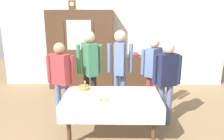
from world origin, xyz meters
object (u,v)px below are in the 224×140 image
object	(u,v)px
mantel_clock	(72,5)
person_behind_table_right	(90,65)
dining_table	(112,102)
spoon_far_left	(120,95)
tea_cup_mid_left	(136,90)
pastry_plate	(104,101)
wall_cabinet	(81,50)
person_behind_table_left	(167,76)
tea_cup_near_right	(87,94)
tea_cup_far_left	(105,94)
tea_cup_near_left	(121,99)
tea_cup_mid_right	(138,97)
book_stack	(136,54)
person_by_cabinet	(61,75)
person_beside_shelf	(153,68)
bookshelf_low	(135,71)
person_near_right_end	(120,64)
bread_basket	(84,87)
spoon_near_left	(143,94)

from	to	relation	value
mantel_clock	person_behind_table_right	bearing A→B (deg)	-70.21
dining_table	spoon_far_left	xyz separation A→B (m)	(0.14, 0.08, 0.10)
tea_cup_mid_left	pastry_plate	distance (m)	0.72
wall_cabinet	person_behind_table_left	size ratio (longest dim) A/B	1.35
wall_cabinet	tea_cup_near_right	distance (m)	2.62
spoon_far_left	person_behind_table_left	size ratio (longest dim) A/B	0.07
tea_cup_far_left	pastry_plate	distance (m)	0.24
pastry_plate	person_behind_table_right	world-z (taller)	person_behind_table_right
tea_cup_far_left	person_behind_table_left	distance (m)	1.21
tea_cup_near_left	person_behind_table_left	world-z (taller)	person_behind_table_left
tea_cup_mid_right	mantel_clock	bearing A→B (deg)	119.79
book_stack	tea_cup_mid_left	xyz separation A→B (m)	(-0.20, -2.38, -0.20)
tea_cup_near_right	spoon_far_left	size ratio (longest dim) A/B	1.09
tea_cup_mid_left	person_by_cabinet	xyz separation A→B (m)	(-1.40, 0.26, 0.19)
wall_cabinet	person_beside_shelf	bearing A→B (deg)	-41.44
tea_cup_mid_right	tea_cup_near_right	size ratio (longest dim) A/B	1.00
tea_cup_mid_right	book_stack	bearing A→B (deg)	85.92
wall_cabinet	pastry_plate	size ratio (longest dim) A/B	7.70
book_stack	person_by_cabinet	xyz separation A→B (m)	(-1.61, -2.11, -0.01)
bookshelf_low	tea_cup_mid_right	bearing A→B (deg)	-94.08
mantel_clock	tea_cup_mid_right	distance (m)	3.43
book_stack	person_near_right_end	bearing A→B (deg)	-105.63
spoon_far_left	tea_cup_mid_right	bearing A→B (deg)	-28.26
pastry_plate	bookshelf_low	bearing A→B (deg)	75.24
bread_basket	spoon_near_left	world-z (taller)	bread_basket
tea_cup_mid_left	person_by_cabinet	size ratio (longest dim) A/B	0.08
tea_cup_near_right	tea_cup_mid_left	bearing A→B (deg)	14.95
tea_cup_near_left	person_behind_table_right	distance (m)	1.21
dining_table	bookshelf_low	size ratio (longest dim) A/B	1.67
tea_cup_near_left	tea_cup_mid_right	bearing A→B (deg)	18.08
spoon_near_left	person_behind_table_right	world-z (taller)	person_behind_table_right
pastry_plate	person_behind_table_left	bearing A→B (deg)	29.42
bookshelf_low	person_by_cabinet	distance (m)	2.70
tea_cup_mid_left	bread_basket	world-z (taller)	bread_basket
tea_cup_near_left	spoon_near_left	size ratio (longest dim) A/B	1.09
pastry_plate	tea_cup_near_left	bearing A→B (deg)	7.16
dining_table	tea_cup_near_left	world-z (taller)	tea_cup_near_left
tea_cup_near_left	person_near_right_end	xyz separation A→B (m)	(0.01, 1.11, 0.33)
bread_basket	spoon_far_left	distance (m)	0.72
wall_cabinet	person_by_cabinet	bearing A→B (deg)	-92.10
dining_table	tea_cup_mid_right	distance (m)	0.46
mantel_clock	book_stack	world-z (taller)	mantel_clock
person_behind_table_right	person_beside_shelf	xyz separation A→B (m)	(1.31, 0.21, -0.10)
spoon_near_left	spoon_far_left	bearing A→B (deg)	-174.57
bookshelf_low	spoon_near_left	xyz separation A→B (m)	(-0.09, -2.52, 0.28)
tea_cup_mid_left	tea_cup_far_left	world-z (taller)	same
tea_cup_near_left	book_stack	bearing A→B (deg)	80.25
mantel_clock	person_near_right_end	world-z (taller)	mantel_clock
tea_cup_mid_left	pastry_plate	world-z (taller)	tea_cup_mid_left
person_behind_table_right	person_behind_table_left	world-z (taller)	person_behind_table_right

